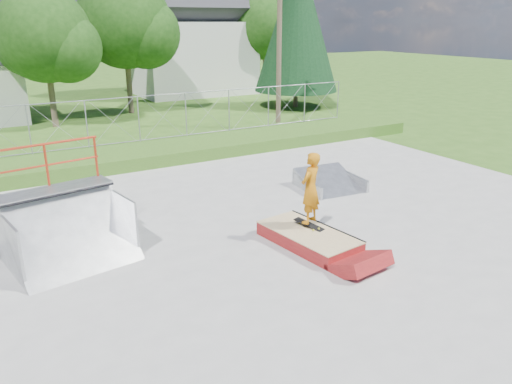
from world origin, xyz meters
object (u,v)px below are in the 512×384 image
at_px(quarter_pipe, 67,209).
at_px(skater, 310,191).
at_px(grind_box, 308,238).
at_px(flat_bank_ramp, 330,181).

distance_m(quarter_pipe, skater, 5.44).
xyz_separation_m(grind_box, quarter_pipe, (-4.97, 1.99, 1.06)).
bearing_deg(skater, quarter_pipe, -43.97).
distance_m(grind_box, quarter_pipe, 5.46).
distance_m(grind_box, flat_bank_ramp, 4.34).
bearing_deg(quarter_pipe, skater, -28.39).
relative_size(quarter_pipe, skater, 1.45).
bearing_deg(quarter_pipe, flat_bank_ramp, -1.89).
distance_m(grind_box, skater, 1.13).
bearing_deg(flat_bank_ramp, quarter_pipe, -166.32).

